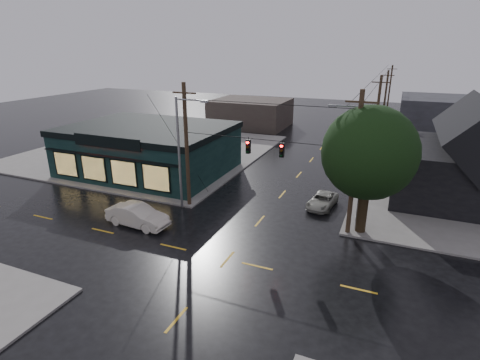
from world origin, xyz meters
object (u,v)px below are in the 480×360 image
at_px(utility_pole_nw, 190,206).
at_px(sedan_cream, 138,216).
at_px(utility_pole_ne, 347,234).
at_px(corner_tree, 369,153).
at_px(suv_silver, 322,201).

xyz_separation_m(utility_pole_nw, sedan_cream, (-1.65, -4.75, 0.81)).
bearing_deg(utility_pole_ne, sedan_cream, -162.03).
relative_size(corner_tree, sedan_cream, 1.83).
distance_m(utility_pole_ne, suv_silver, 4.87).
bearing_deg(utility_pole_ne, suv_silver, 122.82).
bearing_deg(utility_pole_nw, suv_silver, 21.41).
bearing_deg(suv_silver, corner_tree, -39.84).
distance_m(sedan_cream, suv_silver, 14.92).
distance_m(utility_pole_nw, suv_silver, 11.16).
relative_size(sedan_cream, suv_silver, 1.22).
bearing_deg(sedan_cream, corner_tree, -67.66).
relative_size(corner_tree, utility_pole_ne, 0.89).
bearing_deg(utility_pole_nw, sedan_cream, -109.17).
bearing_deg(sedan_cream, utility_pole_nw, -15.58).
height_order(corner_tree, utility_pole_ne, corner_tree).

